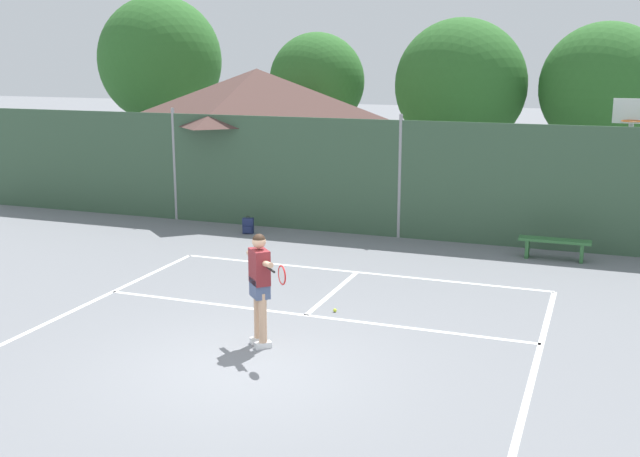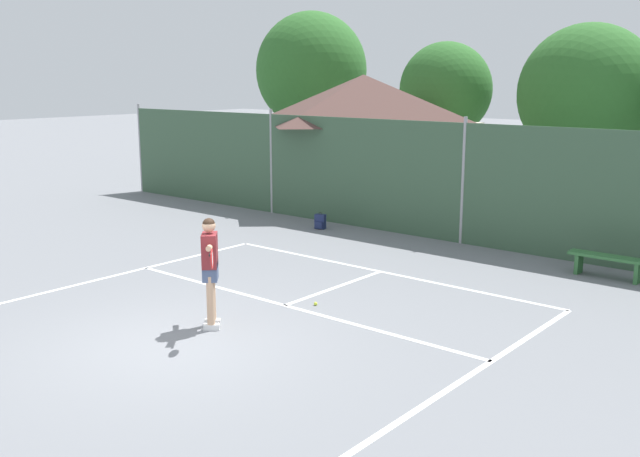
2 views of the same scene
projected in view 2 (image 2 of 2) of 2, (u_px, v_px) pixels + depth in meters
The scene contains 9 objects.
ground_plane at pixel (178, 344), 11.19m from camera, with size 120.00×120.00×0.00m, color slate.
court_markings at pixel (209, 332), 11.67m from camera, with size 8.30×11.10×0.01m.
chainlink_fence at pixel (463, 184), 17.65m from camera, with size 26.09×0.09×3.14m.
clubhouse_building at pixel (363, 137), 23.24m from camera, with size 6.38×5.66×4.16m.
treeline_backdrop at pixel (552, 86), 24.10m from camera, with size 28.27×4.44×6.82m.
tennis_player at pixel (210, 263), 11.67m from camera, with size 1.10×1.01×1.85m.
tennis_ball at pixel (316, 304), 13.05m from camera, with size 0.07×0.07×0.07m, color #CCE033.
backpack_navy at pixel (320, 222), 19.61m from camera, with size 0.32×0.30×0.46m.
courtside_bench at pixel (608, 261), 14.76m from camera, with size 1.60×0.36×0.48m.
Camera 2 is at (8.47, -6.71, 4.08)m, focal length 40.23 mm.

